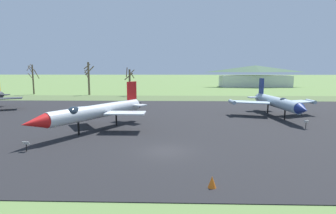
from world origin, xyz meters
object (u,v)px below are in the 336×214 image
(info_placard_rear_center, at_px, (26,145))
(jet_fighter_front_left, at_px, (277,102))
(info_placard_front_left, at_px, (306,124))
(jet_fighter_rear_center, at_px, (94,112))
(traffic_cone, at_px, (212,182))
(visitor_building, at_px, (255,76))

(info_placard_rear_center, bearing_deg, jet_fighter_front_left, 33.30)
(info_placard_front_left, xyz_separation_m, jet_fighter_rear_center, (-24.61, -1.99, 1.62))
(info_placard_front_left, bearing_deg, info_placard_rear_center, -160.65)
(jet_fighter_front_left, relative_size, traffic_cone, 20.48)
(info_placard_front_left, height_order, jet_fighter_rear_center, jet_fighter_rear_center)
(jet_fighter_front_left, height_order, info_placard_rear_center, jet_fighter_front_left)
(visitor_building, height_order, traffic_cone, visitor_building)
(jet_fighter_rear_center, distance_m, info_placard_rear_center, 8.87)
(jet_fighter_front_left, distance_m, info_placard_rear_center, 33.14)
(info_placard_front_left, distance_m, info_placard_rear_center, 29.92)
(jet_fighter_rear_center, bearing_deg, jet_fighter_front_left, 23.09)
(jet_fighter_front_left, height_order, traffic_cone, jet_fighter_front_left)
(jet_fighter_rear_center, bearing_deg, info_placard_front_left, 4.63)
(jet_fighter_rear_center, bearing_deg, info_placard_rear_center, -114.56)
(jet_fighter_rear_center, relative_size, visitor_building, 0.54)
(jet_fighter_front_left, relative_size, visitor_building, 0.56)
(info_placard_rear_center, bearing_deg, visitor_building, 63.37)
(info_placard_front_left, relative_size, traffic_cone, 1.41)
(jet_fighter_front_left, bearing_deg, info_placard_front_left, -86.12)
(jet_fighter_front_left, bearing_deg, jet_fighter_rear_center, -156.91)
(jet_fighter_front_left, bearing_deg, visitor_building, 77.00)
(info_placard_front_left, bearing_deg, jet_fighter_rear_center, -175.37)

